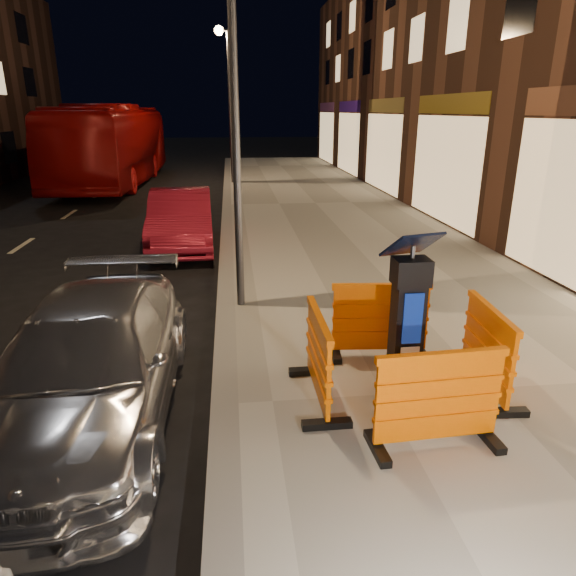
{
  "coord_description": "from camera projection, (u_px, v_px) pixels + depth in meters",
  "views": [
    {
      "loc": [
        0.15,
        -4.86,
        3.15
      ],
      "look_at": [
        0.8,
        1.0,
        1.1
      ],
      "focal_mm": 32.0,
      "sensor_mm": 36.0,
      "label": 1
    }
  ],
  "objects": [
    {
      "name": "ground_plane",
      "position": [
        225.0,
        416.0,
        5.58
      ],
      "size": [
        120.0,
        120.0,
        0.0
      ],
      "primitive_type": "plane",
      "color": "black",
      "rests_on": "ground"
    },
    {
      "name": "sidewalk",
      "position": [
        488.0,
        394.0,
        5.87
      ],
      "size": [
        6.0,
        60.0,
        0.15
      ],
      "primitive_type": "cube",
      "color": "gray",
      "rests_on": "ground"
    },
    {
      "name": "kerb",
      "position": [
        225.0,
        410.0,
        5.56
      ],
      "size": [
        0.3,
        60.0,
        0.15
      ],
      "primitive_type": "cube",
      "color": "slate",
      "rests_on": "ground"
    },
    {
      "name": "parking_kiosk",
      "position": [
        407.0,
        321.0,
        5.46
      ],
      "size": [
        0.57,
        0.57,
        1.75
      ],
      "primitive_type": "cube",
      "rotation": [
        0.0,
        0.0,
        -0.03
      ],
      "color": "black",
      "rests_on": "sidewalk"
    },
    {
      "name": "barrier_front",
      "position": [
        438.0,
        400.0,
        4.69
      ],
      "size": [
        1.28,
        0.59,
        0.98
      ],
      "primitive_type": "cube",
      "rotation": [
        0.0,
        0.0,
        0.06
      ],
      "color": "#FB6900",
      "rests_on": "sidewalk"
    },
    {
      "name": "barrier_back",
      "position": [
        380.0,
        320.0,
        6.48
      ],
      "size": [
        1.29,
        0.62,
        0.98
      ],
      "primitive_type": "cube",
      "rotation": [
        0.0,
        0.0,
        -0.08
      ],
      "color": "#FB6900",
      "rests_on": "sidewalk"
    },
    {
      "name": "barrier_kerbside",
      "position": [
        318.0,
        358.0,
        5.49
      ],
      "size": [
        0.52,
        1.26,
        0.98
      ],
      "primitive_type": "cube",
      "rotation": [
        0.0,
        0.0,
        1.57
      ],
      "color": "#FB6900",
      "rests_on": "sidewalk"
    },
    {
      "name": "barrier_bldgside",
      "position": [
        487.0,
        350.0,
        5.68
      ],
      "size": [
        0.6,
        1.28,
        0.98
      ],
      "primitive_type": "cube",
      "rotation": [
        0.0,
        0.0,
        1.5
      ],
      "color": "#FB6900",
      "rests_on": "sidewalk"
    },
    {
      "name": "car_silver",
      "position": [
        97.0,
        416.0,
        5.58
      ],
      "size": [
        1.8,
        4.38,
        1.27
      ],
      "primitive_type": "imported",
      "rotation": [
        0.0,
        0.0,
        -0.01
      ],
      "color": "#BABABF",
      "rests_on": "ground"
    },
    {
      "name": "car_red",
      "position": [
        183.0,
        247.0,
        12.49
      ],
      "size": [
        1.64,
        4.17,
        1.35
      ],
      "primitive_type": "imported",
      "rotation": [
        0.0,
        0.0,
        0.05
      ],
      "color": "maroon",
      "rests_on": "ground"
    },
    {
      "name": "bus_doubledecker",
      "position": [
        117.0,
        184.0,
        23.04
      ],
      "size": [
        3.02,
        12.17,
        3.38
      ],
      "primitive_type": "imported",
      "rotation": [
        0.0,
        0.0,
        -0.01
      ],
      "color": "#98090B",
      "rests_on": "ground"
    },
    {
      "name": "street_lamp_mid",
      "position": [
        235.0,
        110.0,
        7.39
      ],
      "size": [
        0.12,
        0.12,
        6.0
      ],
      "primitive_type": "cylinder",
      "color": "#3F3F44",
      "rests_on": "sidewalk"
    },
    {
      "name": "street_lamp_far",
      "position": [
        230.0,
        110.0,
        21.47
      ],
      "size": [
        0.12,
        0.12,
        6.0
      ],
      "primitive_type": "cylinder",
      "color": "#3F3F44",
      "rests_on": "sidewalk"
    }
  ]
}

